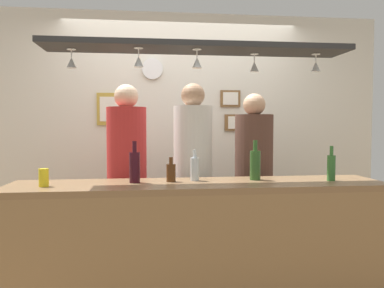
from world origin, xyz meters
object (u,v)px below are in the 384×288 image
Objects in this scene: bottle_soda_clear at (195,168)px; bottle_beer_green_import at (331,167)px; person_left_red_shirt at (127,165)px; picture_frame_upper_small at (230,99)px; person_middle_white_patterned_shirt at (193,163)px; person_right_brown_shirt at (254,168)px; drink_can at (44,178)px; bottle_wine_dark_red at (135,166)px; bottle_beer_brown_stubby at (171,172)px; picture_frame_lower_pair at (238,123)px; bottle_champagne_green at (255,164)px; picture_frame_caricature at (109,109)px; wall_clock at (152,69)px.

bottle_beer_green_import is at bearing -7.02° from bottle_soda_clear.
picture_frame_upper_small is at bearing 36.09° from person_left_red_shirt.
bottle_soda_clear is (-0.05, -0.52, 0.01)m from person_middle_white_patterned_shirt.
person_right_brown_shirt reaches higher than drink_can.
bottle_soda_clear is (0.53, -0.52, 0.02)m from person_left_red_shirt.
person_left_red_shirt is 0.85m from drink_can.
picture_frame_upper_small reaches higher than bottle_wine_dark_red.
bottle_beer_brown_stubby is 0.60× the size of picture_frame_lower_pair.
bottle_beer_green_import is at bearing -33.97° from person_middle_white_patterned_shirt.
bottle_champagne_green is 1.45m from picture_frame_upper_small.
picture_frame_caricature is (0.30, 1.47, 0.52)m from drink_can.
person_right_brown_shirt is at bearing 35.27° from bottle_beer_brown_stubby.
bottle_wine_dark_red is at bearing -128.57° from picture_frame_lower_pair.
picture_frame_upper_small is (0.10, 1.32, 0.58)m from bottle_champagne_green.
picture_frame_lower_pair is (0.59, 0.79, 0.36)m from person_middle_white_patterned_shirt.
wall_clock reaches higher than person_right_brown_shirt.
picture_frame_upper_small reaches higher than person_middle_white_patterned_shirt.
bottle_champagne_green is (0.46, -0.01, 0.03)m from bottle_soda_clear.
person_left_red_shirt is 1.24m from wall_clock.
person_left_red_shirt is at bearing 180.00° from person_right_brown_shirt.
picture_frame_caricature reaches higher than picture_frame_lower_pair.
wall_clock is at bearing 73.28° from person_left_red_shirt.
wall_clock reaches higher than bottle_champagne_green.
picture_frame_upper_small reaches higher than person_right_brown_shirt.
wall_clock reaches higher than picture_frame_lower_pair.
picture_frame_caricature is at bearing 112.92° from bottle_beer_brown_stubby.
picture_frame_lower_pair is at bearing 51.43° from bottle_wine_dark_red.
bottle_soda_clear is at bearing 178.63° from bottle_champagne_green.
bottle_beer_brown_stubby is at bearing -178.40° from bottle_champagne_green.
picture_frame_lower_pair reaches higher than drink_can.
picture_frame_lower_pair is at bearing 40.97° from drink_can.
bottle_beer_brown_stubby is 0.82× the size of picture_frame_upper_small.
person_right_brown_shirt is at bearing 0.00° from person_left_red_shirt.
bottle_wine_dark_red is at bearing -177.53° from bottle_champagne_green.
bottle_beer_brown_stubby is at bearing -57.66° from person_left_red_shirt.
bottle_champagne_green is 1.67× the size of bottle_beer_brown_stubby.
person_right_brown_shirt is 13.77× the size of drink_can.
bottle_beer_brown_stubby is at bearing -67.08° from picture_frame_caricature.
person_middle_white_patterned_shirt reaches higher than bottle_wine_dark_red.
person_left_red_shirt reaches higher than bottle_champagne_green.
bottle_beer_green_import is at bearing 0.88° from drink_can.
person_right_brown_shirt reaches higher than picture_frame_lower_pair.
picture_frame_lower_pair reaches higher than bottle_wine_dark_red.
wall_clock is at bearing -179.62° from picture_frame_lower_pair.
bottle_soda_clear is 1.62m from wall_clock.
picture_frame_lower_pair is at bearing 33.98° from person_left_red_shirt.
picture_frame_caricature reaches higher than person_right_brown_shirt.
bottle_beer_green_import is 1.18× the size of picture_frame_upper_small.
bottle_beer_brown_stubby is 1.63m from wall_clock.
person_left_red_shirt reaches higher than bottle_soda_clear.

